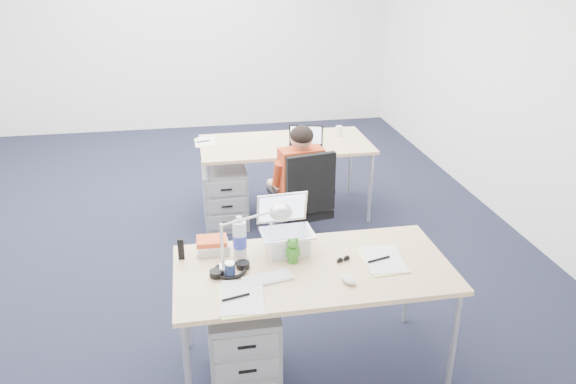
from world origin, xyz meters
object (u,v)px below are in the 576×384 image
(desk_far, at_px, (285,147))
(drawer_pedestal_near, at_px, (243,342))
(computer_mouse, at_px, (349,279))
(cordless_phone, at_px, (181,249))
(far_cup, at_px, (339,131))
(sunglasses, at_px, (343,260))
(silver_laptop, at_px, (287,227))
(office_chair, at_px, (302,227))
(wireless_keyboard, at_px, (268,278))
(headphones, at_px, (230,269))
(bear_figurine, at_px, (293,250))
(book_stack, at_px, (213,245))
(seated_person, at_px, (296,187))
(drawer_pedestal_far, at_px, (225,196))
(water_bottle, at_px, (240,237))
(dark_laptop, at_px, (305,138))
(desk_lamp, at_px, (245,238))
(desk_near, at_px, (313,274))
(can_koozie, at_px, (230,270))

(desk_far, relative_size, drawer_pedestal_near, 2.91)
(computer_mouse, bearing_deg, cordless_phone, 134.11)
(far_cup, bearing_deg, sunglasses, -104.38)
(silver_laptop, xyz_separation_m, computer_mouse, (0.27, -0.41, -0.15))
(cordless_phone, bearing_deg, far_cup, 61.73)
(office_chair, distance_m, silver_laptop, 1.36)
(wireless_keyboard, xyz_separation_m, headphones, (-0.20, 0.11, 0.01))
(bear_figurine, xyz_separation_m, cordless_phone, (-0.64, 0.15, -0.01))
(headphones, height_order, book_stack, book_stack)
(silver_laptop, height_order, wireless_keyboard, silver_laptop)
(seated_person, bearing_deg, drawer_pedestal_far, 124.16)
(desk_far, xyz_separation_m, office_chair, (-0.01, -0.88, -0.41))
(book_stack, height_order, cordless_phone, cordless_phone)
(wireless_keyboard, bearing_deg, bear_figurine, 30.91)
(seated_person, distance_m, water_bottle, 1.49)
(headphones, height_order, cordless_phone, cordless_phone)
(bear_figurine, bearing_deg, far_cup, 49.45)
(dark_laptop, distance_m, far_cup, 0.56)
(seated_person, height_order, sunglasses, seated_person)
(wireless_keyboard, bearing_deg, book_stack, 115.78)
(sunglasses, bearing_deg, water_bottle, 142.88)
(office_chair, relative_size, sunglasses, 10.67)
(book_stack, height_order, dark_laptop, dark_laptop)
(desk_far, height_order, drawer_pedestal_near, desk_far)
(seated_person, relative_size, computer_mouse, 10.66)
(desk_lamp, relative_size, dark_laptop, 1.37)
(headphones, relative_size, book_stack, 1.27)
(drawer_pedestal_far, height_order, cordless_phone, cordless_phone)
(computer_mouse, relative_size, far_cup, 1.12)
(desk_near, distance_m, desk_far, 2.26)
(computer_mouse, distance_m, can_koozie, 0.66)
(drawer_pedestal_far, height_order, bear_figurine, bear_figurine)
(water_bottle, relative_size, far_cup, 2.77)
(dark_laptop, bearing_deg, cordless_phone, -107.72)
(can_koozie, xyz_separation_m, water_bottle, (0.08, 0.22, 0.08))
(water_bottle, bearing_deg, drawer_pedestal_near, -96.16)
(water_bottle, relative_size, desk_lamp, 0.62)
(headphones, distance_m, far_cup, 2.67)
(sunglasses, distance_m, desk_lamp, 0.61)
(desk_far, height_order, cordless_phone, cordless_phone)
(drawer_pedestal_near, distance_m, far_cup, 2.75)
(seated_person, relative_size, headphones, 4.60)
(far_cup, bearing_deg, desk_near, -108.36)
(drawer_pedestal_near, relative_size, drawer_pedestal_far, 1.00)
(office_chair, distance_m, dark_laptop, 0.86)
(seated_person, height_order, headphones, seated_person)
(book_stack, bearing_deg, headphones, -72.00)
(silver_laptop, height_order, far_cup, silver_laptop)
(silver_laptop, distance_m, computer_mouse, 0.51)
(silver_laptop, height_order, computer_mouse, silver_laptop)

